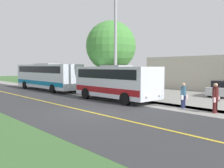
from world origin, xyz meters
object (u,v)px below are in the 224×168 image
(shuttle_bus_front, at_px, (116,81))
(pedestrian_with_bags, at_px, (215,97))
(transit_bus_rear, at_px, (47,75))
(pedestrian_waiting, at_px, (183,95))
(tree_curbside, at_px, (111,46))
(street_light_pole, at_px, (114,43))

(shuttle_bus_front, bearing_deg, pedestrian_with_bags, 94.91)
(transit_bus_rear, bearing_deg, pedestrian_waiting, 92.74)
(transit_bus_rear, relative_size, pedestrian_waiting, 6.94)
(transit_bus_rear, relative_size, tree_curbside, 1.59)
(street_light_pole, distance_m, tree_curbside, 4.12)
(pedestrian_with_bags, height_order, tree_curbside, tree_curbside)
(pedestrian_waiting, relative_size, tree_curbside, 0.23)
(pedestrian_with_bags, bearing_deg, transit_bus_rear, -87.77)
(pedestrian_with_bags, bearing_deg, shuttle_bus_front, -85.09)
(shuttle_bus_front, xyz_separation_m, pedestrian_waiting, (-0.74, 5.63, -0.67))
(pedestrian_waiting, bearing_deg, pedestrian_with_bags, 88.09)
(street_light_pole, xyz_separation_m, tree_curbside, (-2.52, -3.26, 0.05))
(pedestrian_with_bags, height_order, pedestrian_waiting, pedestrian_with_bags)
(transit_bus_rear, bearing_deg, tree_curbside, 110.58)
(shuttle_bus_front, xyz_separation_m, tree_curbside, (-2.83, -3.76, 3.14))
(shuttle_bus_front, relative_size, pedestrian_waiting, 4.64)
(transit_bus_rear, xyz_separation_m, pedestrian_waiting, (-0.82, 17.14, -0.80))
(transit_bus_rear, height_order, pedestrian_with_bags, transit_bus_rear)
(pedestrian_with_bags, distance_m, pedestrian_waiting, 2.13)
(shuttle_bus_front, bearing_deg, transit_bus_rear, -89.59)
(pedestrian_waiting, distance_m, tree_curbside, 10.35)
(pedestrian_waiting, bearing_deg, shuttle_bus_front, -82.53)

